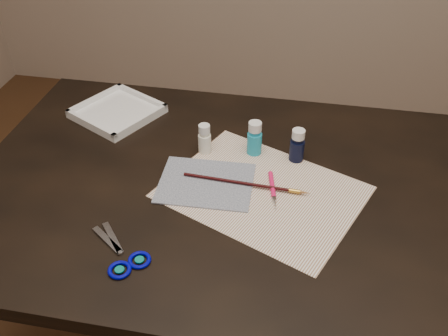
% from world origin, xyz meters
% --- Properties ---
extents(table, '(1.30, 0.90, 0.75)m').
position_xyz_m(table, '(0.00, 0.00, 0.38)').
color(table, black).
rests_on(table, ground).
extents(paper, '(0.56, 0.50, 0.00)m').
position_xyz_m(paper, '(0.10, -0.01, 0.75)').
color(paper, white).
rests_on(paper, table).
extents(canvas, '(0.24, 0.20, 0.00)m').
position_xyz_m(canvas, '(-0.04, -0.01, 0.75)').
color(canvas, '#182241').
rests_on(canvas, paper).
extents(paint_bottle_white, '(0.04, 0.04, 0.09)m').
position_xyz_m(paint_bottle_white, '(-0.08, 0.13, 0.79)').
color(paint_bottle_white, white).
rests_on(paint_bottle_white, table).
extents(paint_bottle_cyan, '(0.05, 0.05, 0.10)m').
position_xyz_m(paint_bottle_cyan, '(0.06, 0.14, 0.80)').
color(paint_bottle_cyan, '#1EA1C4').
rests_on(paint_bottle_cyan, table).
extents(paint_bottle_navy, '(0.05, 0.05, 0.09)m').
position_xyz_m(paint_bottle_navy, '(0.17, 0.13, 0.80)').
color(paint_bottle_navy, black).
rests_on(paint_bottle_navy, table).
extents(paintbrush, '(0.32, 0.03, 0.01)m').
position_xyz_m(paintbrush, '(0.06, -0.00, 0.76)').
color(paintbrush, black).
rests_on(paintbrush, canvas).
extents(craft_knife, '(0.04, 0.14, 0.01)m').
position_xyz_m(craft_knife, '(0.12, -0.01, 0.76)').
color(craft_knife, '#ED165C').
rests_on(craft_knife, paper).
extents(scissors, '(0.21, 0.19, 0.01)m').
position_xyz_m(scissors, '(-0.19, -0.27, 0.76)').
color(scissors, silver).
rests_on(scissors, table).
extents(palette_tray, '(0.29, 0.29, 0.03)m').
position_xyz_m(palette_tray, '(-0.38, 0.26, 0.76)').
color(palette_tray, white).
rests_on(palette_tray, table).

